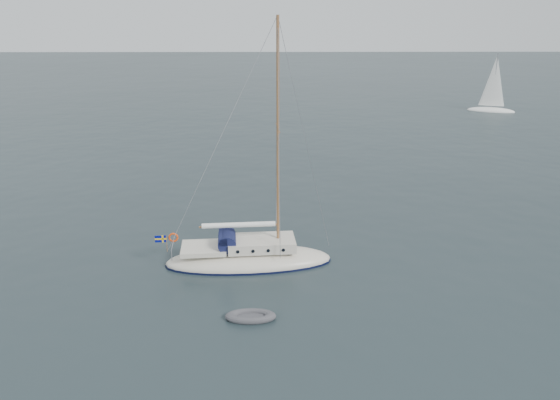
{
  "coord_description": "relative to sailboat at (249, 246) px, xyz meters",
  "views": [
    {
      "loc": [
        -2.02,
        -25.41,
        14.13
      ],
      "look_at": [
        -1.79,
        0.0,
        4.96
      ],
      "focal_mm": 35.0,
      "sensor_mm": 36.0,
      "label": 1
    }
  ],
  "objects": [
    {
      "name": "ground",
      "position": [
        3.55,
        -2.97,
        -1.08
      ],
      "size": [
        300.0,
        300.0,
        0.0
      ],
      "primitive_type": "plane",
      "color": "black",
      "rests_on": "ground"
    },
    {
      "name": "dinghy",
      "position": [
        0.34,
        -5.92,
        -0.92
      ],
      "size": [
        2.43,
        1.1,
        0.35
      ],
      "rotation": [
        0.0,
        0.0,
        0.01
      ],
      "color": "#46464A",
      "rests_on": "ground"
    },
    {
      "name": "sailboat",
      "position": [
        0.0,
        0.0,
        0.0
      ],
      "size": [
        10.01,
        3.0,
        14.25
      ],
      "rotation": [
        0.0,
        0.0,
        0.08
      ],
      "color": "beige",
      "rests_on": "ground"
    },
    {
      "name": "distant_yacht_c",
      "position": [
        31.56,
        46.99,
        2.49
      ],
      "size": [
        6.31,
        3.36,
        8.36
      ],
      "rotation": [
        0.0,
        0.0,
        -0.34
      ],
      "color": "white",
      "rests_on": "ground"
    }
  ]
}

